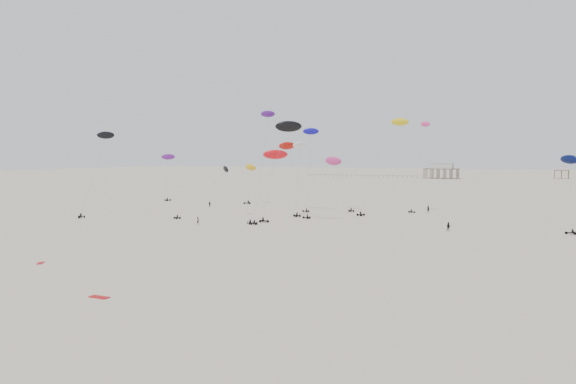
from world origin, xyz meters
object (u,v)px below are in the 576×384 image
at_px(pavilion_main, 441,172).
at_px(rig_0, 97,163).
at_px(spectator_0, 198,225).
at_px(rig_6, 310,155).
at_px(pavilion_small, 562,173).

xyz_separation_m(pavilion_main, rig_0, (-37.98, -264.53, 8.51)).
bearing_deg(rig_0, spectator_0, 151.29).
bearing_deg(rig_6, pavilion_main, 6.31).
bearing_deg(rig_0, rig_6, -177.46).
height_order(rig_0, rig_6, rig_6).
relative_size(pavilion_main, rig_6, 0.99).
bearing_deg(rig_6, spectator_0, 152.56).
xyz_separation_m(pavilion_main, rig_6, (7.25, -243.33, 10.35)).
bearing_deg(pavilion_main, pavilion_small, 23.20).
relative_size(pavilion_small, spectator_0, 4.55).
bearing_deg(spectator_0, pavilion_small, -48.89).
height_order(pavilion_small, rig_6, rig_6).
height_order(pavilion_small, spectator_0, pavilion_small).
xyz_separation_m(pavilion_main, spectator_0, (-8.04, -267.74, -4.22)).
bearing_deg(pavilion_small, pavilion_main, -156.80).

